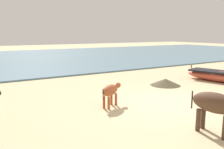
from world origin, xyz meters
TOP-DOWN VIEW (x-y plane):
  - ground at (0.00, 0.00)m, footprint 80.00×80.00m
  - sea_water at (0.00, 16.27)m, footprint 60.00×20.00m
  - fishing_boat_3 at (4.68, 1.41)m, footprint 1.82×3.36m
  - cow_adult_dark at (-0.66, -2.20)m, footprint 0.61×1.46m
  - calf_near_rust at (-1.64, 0.77)m, footprint 1.00×0.70m
  - debris_pile_1 at (1.92, 2.16)m, footprint 1.62×1.62m

SIDE VIEW (x-z plane):
  - ground at x=0.00m, z-range 0.00..0.00m
  - sea_water at x=0.00m, z-range 0.00..0.08m
  - debris_pile_1 at x=1.92m, z-range 0.00..0.29m
  - fishing_boat_3 at x=4.68m, z-range -0.08..0.62m
  - calf_near_rust at x=-1.64m, z-range 0.15..0.84m
  - cow_adult_dark at x=-0.66m, z-range 0.21..1.16m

